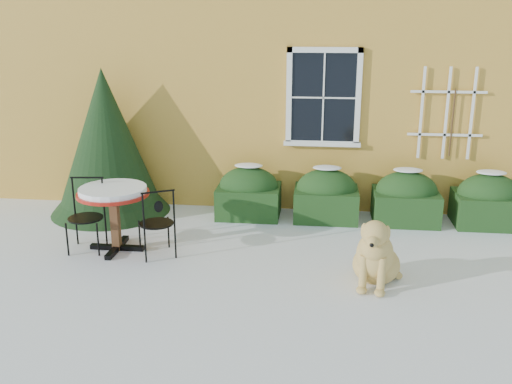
# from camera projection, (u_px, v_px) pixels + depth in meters

# --- Properties ---
(ground) EXTENTS (80.00, 80.00, 0.00)m
(ground) POSITION_uv_depth(u_px,v_px,m) (247.00, 282.00, 7.29)
(ground) COLOR white
(ground) RESTS_ON ground
(house) EXTENTS (12.40, 8.40, 6.40)m
(house) POSITION_uv_depth(u_px,v_px,m) (286.00, 19.00, 13.01)
(house) COLOR gold
(house) RESTS_ON ground
(hedge_row) EXTENTS (4.95, 0.80, 0.91)m
(hedge_row) POSITION_uv_depth(u_px,v_px,m) (366.00, 197.00, 9.41)
(hedge_row) COLOR #163313
(hedge_row) RESTS_ON ground
(evergreen_shrub) EXTENTS (2.04, 2.04, 2.46)m
(evergreen_shrub) POSITION_uv_depth(u_px,v_px,m) (108.00, 156.00, 9.69)
(evergreen_shrub) COLOR black
(evergreen_shrub) RESTS_ON ground
(bistro_table) EXTENTS (1.02, 1.02, 0.95)m
(bistro_table) POSITION_uv_depth(u_px,v_px,m) (113.00, 198.00, 8.08)
(bistro_table) COLOR black
(bistro_table) RESTS_ON ground
(patio_chair_near) EXTENTS (0.60, 0.60, 1.01)m
(patio_chair_near) POSITION_uv_depth(u_px,v_px,m) (157.00, 222.00, 7.94)
(patio_chair_near) COLOR black
(patio_chair_near) RESTS_ON ground
(patio_chair_far) EXTENTS (0.51, 0.51, 1.04)m
(patio_chair_far) POSITION_uv_depth(u_px,v_px,m) (86.00, 215.00, 8.20)
(patio_chair_far) COLOR black
(patio_chair_far) RESTS_ON ground
(dog) EXTENTS (0.73, 1.01, 0.95)m
(dog) POSITION_uv_depth(u_px,v_px,m) (375.00, 257.00, 7.09)
(dog) COLOR tan
(dog) RESTS_ON ground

